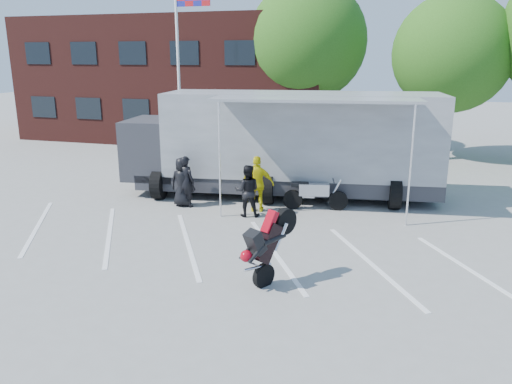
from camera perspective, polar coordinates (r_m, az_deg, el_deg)
The scene contains 13 objects.
ground at distance 11.94m, azimuth 0.00°, elevation -8.60°, with size 100.00×100.00×0.00m, color gray.
parking_bay_lines at distance 12.82m, azimuth 1.28°, elevation -6.85°, with size 18.00×5.00×0.01m, color white.
office_building at distance 31.37m, azimuth -8.38°, elevation 12.65°, with size 18.00×8.00×7.00m, color #4B1D18.
flagpole at distance 22.51m, azimuth -8.32°, elevation 15.66°, with size 1.61×0.12×8.00m.
tree_left at distance 26.97m, azimuth 5.87°, elevation 16.73°, with size 6.12×6.12×8.64m.
tree_mid at distance 25.54m, azimuth 21.51°, elevation 14.48°, with size 5.44×5.44×7.68m.
transporter_truck at distance 17.96m, azimuth 3.48°, elevation -0.38°, with size 11.42×5.50×3.64m, color #9A9DA3, non-canonical shape.
parked_motorcycle at distance 16.40m, azimuth 6.76°, elevation -1.99°, with size 0.71×2.13×1.12m, color #B8B8BD, non-canonical shape.
stunt_bike_rider at distance 11.41m, azimuth 2.94°, elevation -9.80°, with size 0.73×1.55×1.82m, color black, non-canonical shape.
spectator_leather_a at distance 16.65m, azimuth -8.41°, elevation 1.16°, with size 0.81×0.52×1.65m, color black.
spectator_leather_b at distance 16.55m, azimuth -8.00°, elevation 1.20°, with size 0.62×0.41×1.71m, color black.
spectator_leather_c at distance 15.40m, azimuth -1.01°, elevation 0.13°, with size 0.79×0.62×1.63m, color black.
spectator_hivis at distance 15.86m, azimuth 0.17°, elevation 0.91°, with size 1.06×0.44×1.80m, color yellow.
Camera 1 is at (3.11, -10.47, 4.82)m, focal length 35.00 mm.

